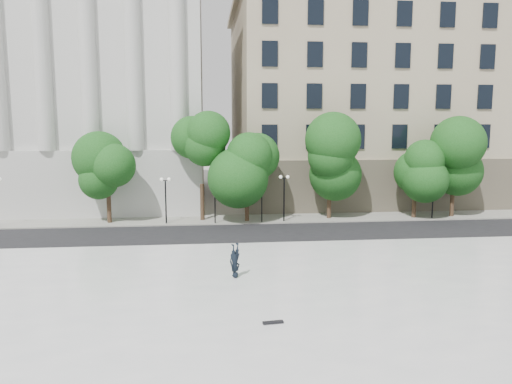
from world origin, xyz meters
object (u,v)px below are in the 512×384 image
person_lying (235,273)px  traffic_light_west (215,180)px  skateboard (273,322)px  traffic_light_east (262,179)px

person_lying → traffic_light_west: bearing=53.7°
skateboard → traffic_light_east: bearing=77.9°
traffic_light_west → traffic_light_east: traffic_light_east is taller
person_lying → skateboard: 6.18m
person_lying → skateboard: bearing=-118.1°
traffic_light_west → person_lying: traffic_light_west is taller
traffic_light_west → skateboard: size_ratio=5.06×
traffic_light_west → traffic_light_east: bearing=0.0°
traffic_light_west → skateboard: bearing=-85.0°
traffic_light_east → person_lying: bearing=-101.4°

